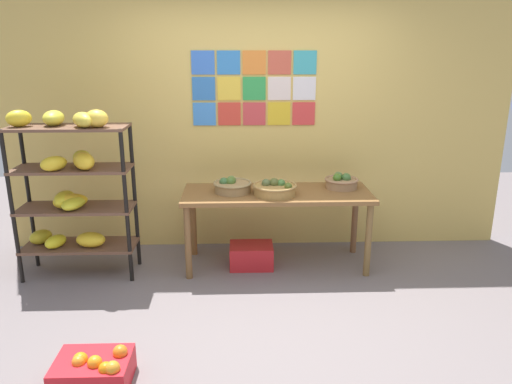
# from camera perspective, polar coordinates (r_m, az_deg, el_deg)

# --- Properties ---
(ground) EXTENTS (9.21, 9.21, 0.00)m
(ground) POSITION_cam_1_polar(r_m,az_deg,el_deg) (3.84, 1.07, -15.16)
(ground) COLOR slate
(back_wall_with_art) EXTENTS (5.11, 0.07, 2.98)m
(back_wall_with_art) POSITION_cam_1_polar(r_m,az_deg,el_deg) (4.93, 0.15, 10.36)
(back_wall_with_art) COLOR #DBB75B
(back_wall_with_art) RESTS_ON ground
(banana_shelf_unit) EXTENTS (1.02, 0.44, 1.53)m
(banana_shelf_unit) POSITION_cam_1_polar(r_m,az_deg,el_deg) (4.58, -20.80, 1.11)
(banana_shelf_unit) COLOR black
(banana_shelf_unit) RESTS_ON ground
(display_table) EXTENTS (1.75, 0.66, 0.73)m
(display_table) POSITION_cam_1_polar(r_m,az_deg,el_deg) (4.56, 2.45, -1.01)
(display_table) COLOR brown
(display_table) RESTS_ON ground
(fruit_basket_left) EXTENTS (0.36, 0.36, 0.14)m
(fruit_basket_left) POSITION_cam_1_polar(r_m,az_deg,el_deg) (4.52, -2.82, 0.73)
(fruit_basket_left) COLOR #997A4C
(fruit_basket_left) RESTS_ON display_table
(fruit_basket_centre) EXTENTS (0.40, 0.40, 0.15)m
(fruit_basket_centre) POSITION_cam_1_polar(r_m,az_deg,el_deg) (4.43, 2.23, 0.42)
(fruit_basket_centre) COLOR #A17A3E
(fruit_basket_centre) RESTS_ON display_table
(fruit_basket_right) EXTENTS (0.32, 0.32, 0.15)m
(fruit_basket_right) POSITION_cam_1_polar(r_m,az_deg,el_deg) (4.72, 9.94, 1.20)
(fruit_basket_right) COLOR #9E7750
(fruit_basket_right) RESTS_ON display_table
(produce_crate_under_table) EXTENTS (0.41, 0.30, 0.22)m
(produce_crate_under_table) POSITION_cam_1_polar(r_m,az_deg,el_deg) (4.70, -0.55, -7.45)
(produce_crate_under_table) COLOR red
(produce_crate_under_table) RESTS_ON ground
(orange_crate_foreground) EXTENTS (0.46, 0.34, 0.23)m
(orange_crate_foreground) POSITION_cam_1_polar(r_m,az_deg,el_deg) (3.36, -18.43, -19.19)
(orange_crate_foreground) COLOR red
(orange_crate_foreground) RESTS_ON ground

